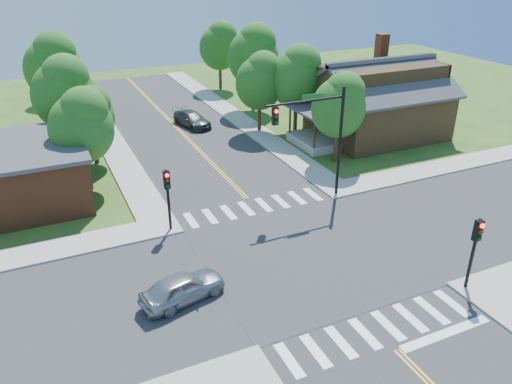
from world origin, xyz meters
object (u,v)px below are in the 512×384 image
car_dgrey (192,120)px  signal_pole_nw (168,189)px  signal_mast_ne (318,128)px  house_ne (378,98)px  car_silver (183,288)px  signal_pole_se (476,241)px

car_dgrey → signal_pole_nw: bearing=-126.1°
signal_mast_ne → house_ne: size_ratio=0.55×
car_silver → car_dgrey: car_silver is taller
signal_mast_ne → signal_pole_nw: 9.76m
house_ne → car_dgrey: bearing=147.1°
house_ne → car_silver: house_ne is taller
signal_pole_nw → car_silver: bearing=-101.0°
signal_mast_ne → signal_pole_nw: (-9.51, -0.01, -2.19)m
signal_mast_ne → house_ne: 14.23m
signal_mast_ne → house_ne: (11.19, 8.65, -1.52)m
signal_pole_se → car_silver: size_ratio=0.89×
signal_pole_nw → signal_pole_se: bearing=-45.0°
signal_mast_ne → car_dgrey: bearing=98.1°
signal_pole_se → signal_pole_nw: size_ratio=1.00×
signal_pole_nw → car_silver: 6.81m
signal_pole_se → signal_pole_nw: (-11.20, 11.20, 0.00)m
signal_pole_nw → house_ne: house_ne is taller
car_silver → signal_mast_ne: bearing=-73.0°
signal_pole_nw → signal_mast_ne: bearing=0.1°
car_dgrey → car_silver: bearing=-123.3°
signal_pole_se → car_silver: signal_pole_se is taller
signal_mast_ne → signal_pole_nw: size_ratio=1.89×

